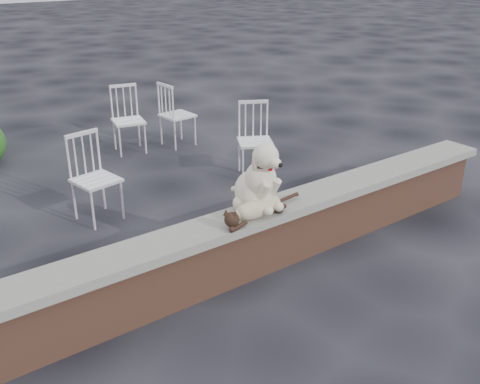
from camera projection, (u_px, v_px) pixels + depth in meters
ground at (252, 270)px, 4.99m from camera, size 60.00×60.00×0.00m
brick_wall at (252, 246)px, 4.89m from camera, size 6.00×0.30×0.50m
capstone at (252, 217)px, 4.77m from camera, size 6.20×0.40×0.08m
dog at (254, 174)px, 4.71m from camera, size 0.47×0.59×0.65m
cat at (257, 207)px, 4.64m from camera, size 1.10×0.35×0.18m
chair_d at (255, 141)px, 6.91m from camera, size 0.76×0.76×0.94m
chair_b at (128, 120)px, 7.75m from camera, size 0.67×0.67×0.94m
chair_e at (177, 114)px, 8.03m from camera, size 0.60×0.60×0.94m
chair_a at (96, 179)px, 5.75m from camera, size 0.65×0.65×0.94m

